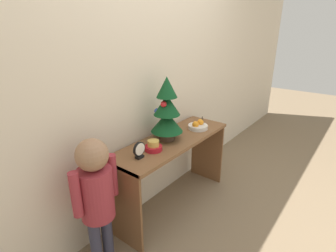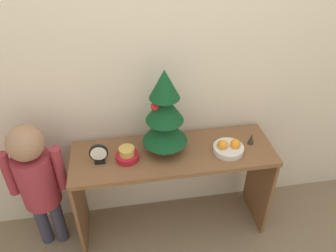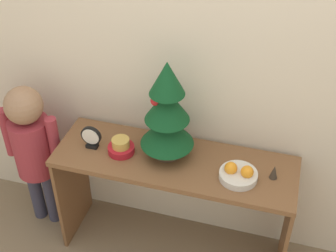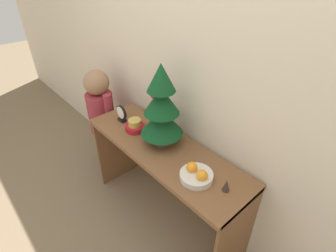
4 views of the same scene
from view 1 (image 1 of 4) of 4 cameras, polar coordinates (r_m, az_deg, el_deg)
name	(u,v)px [view 1 (image 1 of 4)]	position (r m, az deg, el deg)	size (l,w,h in m)	color
ground_plane	(190,212)	(2.61, 4.81, -18.16)	(12.00, 12.00, 0.00)	#7A664C
back_wall	(151,74)	(2.34, -3.80, 11.18)	(7.00, 0.05, 2.50)	beige
console_table	(173,154)	(2.41, 1.09, -6.02)	(1.28, 0.41, 0.70)	brown
mini_tree	(167,111)	(2.23, -0.26, 3.35)	(0.28, 0.28, 0.56)	#4C3828
fruit_bowl	(198,126)	(2.57, 6.54, 0.03)	(0.19, 0.19, 0.09)	silver
singing_bowl	(153,146)	(2.12, -3.19, -4.46)	(0.14, 0.14, 0.09)	#AD1923
desk_clock	(139,150)	(1.99, -6.26, -5.27)	(0.11, 0.04, 0.13)	black
figurine	(202,119)	(2.73, 7.44, 1.45)	(0.04, 0.04, 0.08)	#382D23
child_figure	(96,190)	(1.86, -15.40, -13.36)	(0.36, 0.23, 0.99)	#38384C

